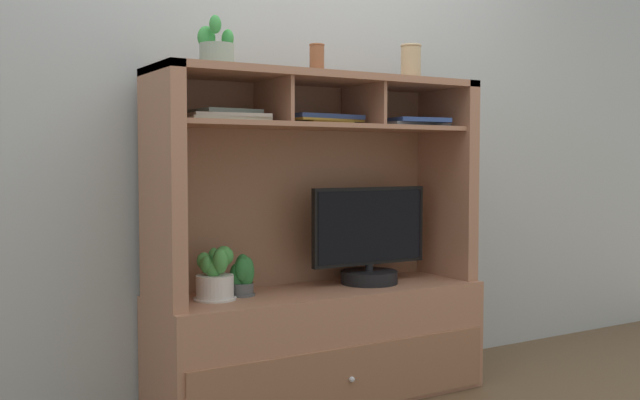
% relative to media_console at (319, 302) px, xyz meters
% --- Properties ---
extents(back_wall, '(6.00, 0.02, 2.80)m').
position_rel_media_console_xyz_m(back_wall, '(0.00, 0.26, 0.98)').
color(back_wall, '#ACB1B0').
rests_on(back_wall, ground).
extents(media_console, '(1.46, 0.50, 1.40)m').
position_rel_media_console_xyz_m(media_console, '(0.00, 0.00, 0.00)').
color(media_console, '#A46E52').
rests_on(media_console, ground).
extents(tv_monitor, '(0.58, 0.26, 0.43)m').
position_rel_media_console_xyz_m(tv_monitor, '(0.26, -0.01, 0.24)').
color(tv_monitor, black).
rests_on(tv_monitor, media_console).
extents(potted_orchid, '(0.11, 0.12, 0.17)m').
position_rel_media_console_xyz_m(potted_orchid, '(-0.36, 0.01, 0.15)').
color(potted_orchid, '#4C4D4D').
rests_on(potted_orchid, media_console).
extents(potted_fern, '(0.17, 0.17, 0.21)m').
position_rel_media_console_xyz_m(potted_fern, '(-0.48, -0.00, 0.15)').
color(potted_fern, silver).
rests_on(potted_fern, media_console).
extents(magazine_stack_left, '(0.34, 0.26, 0.05)m').
position_rel_media_console_xyz_m(magazine_stack_left, '(-0.43, 0.01, 0.79)').
color(magazine_stack_left, beige).
rests_on(magazine_stack_left, media_console).
extents(magazine_stack_centre, '(0.37, 0.29, 0.04)m').
position_rel_media_console_xyz_m(magazine_stack_centre, '(0.48, -0.02, 0.79)').
color(magazine_stack_centre, slate).
rests_on(magazine_stack_centre, media_console).
extents(magazine_stack_right, '(0.36, 0.22, 0.04)m').
position_rel_media_console_xyz_m(magazine_stack_right, '(0.02, 0.00, 0.79)').
color(magazine_stack_right, gold).
rests_on(magazine_stack_right, media_console).
extents(potted_succulent, '(0.15, 0.15, 0.20)m').
position_rel_media_console_xyz_m(potted_succulent, '(-0.47, -0.01, 1.04)').
color(potted_succulent, gray).
rests_on(potted_succulent, media_console).
extents(ceramic_vase, '(0.10, 0.10, 0.17)m').
position_rel_media_console_xyz_m(ceramic_vase, '(0.47, -0.02, 1.06)').
color(ceramic_vase, tan).
rests_on(ceramic_vase, media_console).
extents(accent_vase, '(0.07, 0.07, 0.13)m').
position_rel_media_console_xyz_m(accent_vase, '(0.00, 0.02, 1.04)').
color(accent_vase, brown).
rests_on(accent_vase, media_console).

